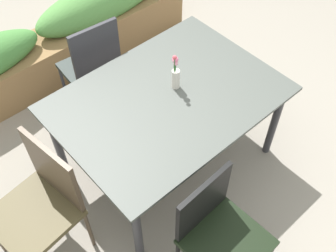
{
  "coord_description": "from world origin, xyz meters",
  "views": [
    {
      "loc": [
        -1.25,
        -1.43,
        2.82
      ],
      "look_at": [
        0.04,
        0.02,
        0.45
      ],
      "focal_mm": 43.68,
      "sensor_mm": 36.0,
      "label": 1
    }
  ],
  "objects_px": {
    "flower_vase": "(176,74)",
    "dining_table": "(168,103)",
    "chair_far_side": "(93,65)",
    "chair_end_left": "(41,201)",
    "planter_box": "(43,49)",
    "chair_near_left": "(218,230)"
  },
  "relations": [
    {
      "from": "dining_table",
      "to": "chair_end_left",
      "type": "xyz_separation_m",
      "value": [
        -1.05,
        0.01,
        -0.14
      ]
    },
    {
      "from": "flower_vase",
      "to": "dining_table",
      "type": "bearing_deg",
      "value": -158.96
    },
    {
      "from": "chair_near_left",
      "to": "chair_end_left",
      "type": "distance_m",
      "value": 1.11
    },
    {
      "from": "chair_far_side",
      "to": "flower_vase",
      "type": "height_order",
      "value": "flower_vase"
    },
    {
      "from": "chair_end_left",
      "to": "chair_far_side",
      "type": "bearing_deg",
      "value": -57.09
    },
    {
      "from": "chair_end_left",
      "to": "flower_vase",
      "type": "height_order",
      "value": "flower_vase"
    },
    {
      "from": "dining_table",
      "to": "flower_vase",
      "type": "xyz_separation_m",
      "value": [
        0.11,
        0.04,
        0.18
      ]
    },
    {
      "from": "chair_near_left",
      "to": "planter_box",
      "type": "distance_m",
      "value": 2.39
    },
    {
      "from": "chair_far_side",
      "to": "chair_end_left",
      "type": "xyz_separation_m",
      "value": [
        -0.97,
        -0.83,
        0.01
      ]
    },
    {
      "from": "chair_end_left",
      "to": "chair_near_left",
      "type": "bearing_deg",
      "value": -148.53
    },
    {
      "from": "chair_near_left",
      "to": "planter_box",
      "type": "height_order",
      "value": "chair_near_left"
    },
    {
      "from": "dining_table",
      "to": "chair_near_left",
      "type": "relative_size",
      "value": 1.76
    },
    {
      "from": "flower_vase",
      "to": "chair_far_side",
      "type": "bearing_deg",
      "value": 103.17
    },
    {
      "from": "chair_far_side",
      "to": "dining_table",
      "type": "bearing_deg",
      "value": -79.56
    },
    {
      "from": "flower_vase",
      "to": "chair_end_left",
      "type": "bearing_deg",
      "value": -178.55
    },
    {
      "from": "chair_near_left",
      "to": "chair_far_side",
      "type": "height_order",
      "value": "chair_far_side"
    },
    {
      "from": "flower_vase",
      "to": "planter_box",
      "type": "bearing_deg",
      "value": 101.39
    },
    {
      "from": "chair_far_side",
      "to": "planter_box",
      "type": "xyz_separation_m",
      "value": [
        -0.11,
        0.69,
        -0.19
      ]
    },
    {
      "from": "chair_near_left",
      "to": "planter_box",
      "type": "bearing_deg",
      "value": -96.24
    },
    {
      "from": "chair_near_left",
      "to": "flower_vase",
      "type": "relative_size",
      "value": 2.95
    },
    {
      "from": "dining_table",
      "to": "chair_end_left",
      "type": "relative_size",
      "value": 1.6
    },
    {
      "from": "chair_end_left",
      "to": "planter_box",
      "type": "distance_m",
      "value": 1.75
    }
  ]
}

